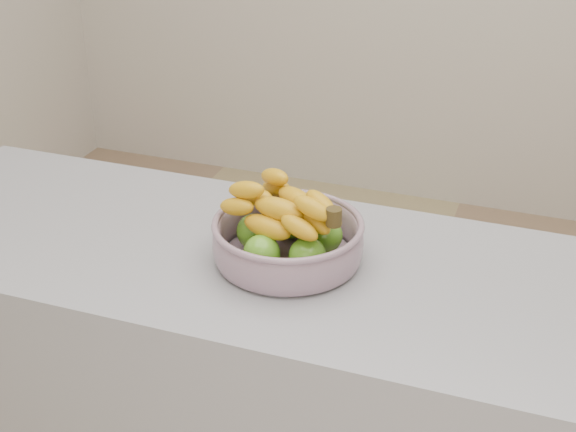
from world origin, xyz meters
The scene contains 1 object.
fruit_bowl centered at (-0.08, -0.19, 0.95)m, with size 0.30×0.30×0.16m.
Camera 1 is at (0.39, -1.50, 1.73)m, focal length 50.00 mm.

